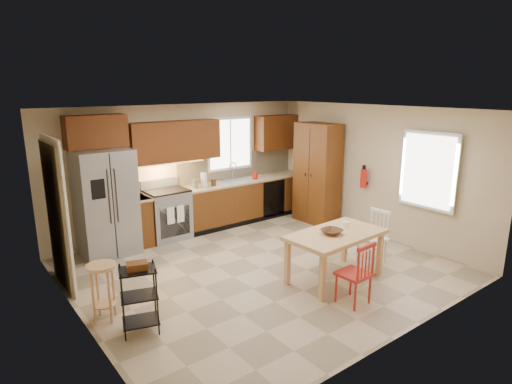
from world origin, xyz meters
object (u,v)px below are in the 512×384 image
Objects in this scene: pantry at (317,173)px; table_jar at (346,225)px; chair_red at (354,273)px; bar_stool at (104,292)px; fire_extinguisher at (363,178)px; utility_cart at (139,299)px; soap_bottle at (255,175)px; table_bowl at (332,234)px; refrigerator at (106,203)px; dining_table at (335,257)px; chair_white at (373,238)px; range_stove at (167,215)px.

pantry reaches higher than table_jar.
chair_red is 1.18× the size of bar_stool.
fire_extinguisher is 4.98m from utility_cart.
soap_bottle is 3.23m from table_bowl.
pantry is at bearing 54.76° from table_jar.
refrigerator is 1.23× the size of dining_table.
chair_red is 1.05m from table_jar.
chair_red is at bearing -127.21° from pantry.
chair_white is 3.86m from utility_cart.
range_stove is 7.67× the size of table_jar.
dining_table is 2.01× the size of bar_stool.
bar_stool is at bearing -131.50° from range_stove.
chair_red reaches higher than table_bowl.
utility_cart is (-0.55, -2.68, -0.49)m from refrigerator.
bar_stool is at bearing -110.46° from refrigerator.
table_jar is 0.16× the size of bar_stool.
soap_bottle reaches higher than utility_cart.
chair_white is (2.13, -3.11, -0.02)m from range_stove.
pantry reaches higher than range_stove.
range_stove reaches higher than dining_table.
table_bowl is 2.84m from utility_cart.
soap_bottle is 2.27m from fire_extinguisher.
table_jar is at bearing 45.24° from chair_red.
utility_cart is (-3.21, 0.33, -0.34)m from table_jar.
chair_white is at bearing -134.20° from fire_extinguisher.
fire_extinguisher is 0.41× the size of chair_red.
fire_extinguisher is 0.49× the size of bar_stool.
pantry is 1.42× the size of dining_table.
table_bowl is at bearing -130.96° from pantry.
fire_extinguisher is 3.00× the size of table_jar.
utility_cart is at bearing -101.68° from refrigerator.
pantry is 2.90m from dining_table.
pantry is 2.41× the size of chair_red.
dining_table is 12.34× the size of table_jar.
bar_stool is at bearing 160.49° from dining_table.
table_jar reaches higher than bar_stool.
fire_extinguisher reaches higher than table_bowl.
refrigerator is 4.76m from fire_extinguisher.
fire_extinguisher is at bearing -24.52° from refrigerator.
fire_extinguisher is at bearing 26.27° from utility_cart.
chair_red is at bearing -77.66° from range_stove.
soap_bottle is (3.18, -0.02, 0.09)m from refrigerator.
range_stove is at bearing 31.92° from chair_white.
refrigerator is 2.09× the size of chair_red.
table_jar is at bearing 12.22° from utility_cart.
bar_stool is at bearing 147.48° from chair_red.
chair_white is at bearing -111.70° from pantry.
pantry reaches higher than bar_stool.
range_stove reaches higher than chair_white.
table_bowl is (-1.04, -0.05, 0.30)m from chair_white.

